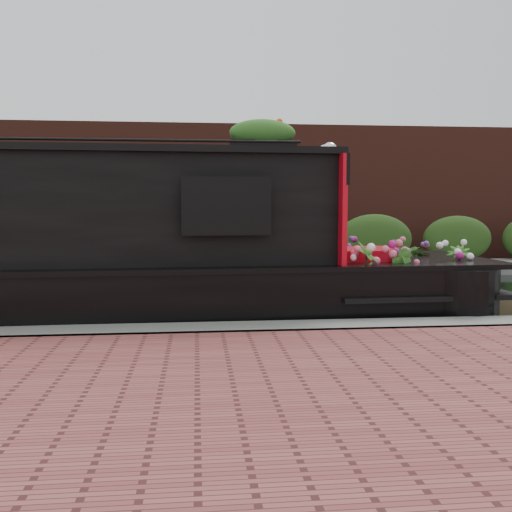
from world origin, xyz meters
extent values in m
plane|color=black|center=(0.00, 0.00, 0.00)|extent=(80.00, 80.00, 0.00)
cube|color=slate|center=(0.00, -3.30, 0.00)|extent=(40.00, 0.60, 0.50)
cube|color=slate|center=(0.00, 4.20, 0.00)|extent=(40.00, 2.40, 0.34)
cube|color=#254316|center=(0.00, 5.10, 0.00)|extent=(40.00, 1.10, 2.80)
cube|color=#52251B|center=(0.00, 7.20, 0.00)|extent=(40.00, 1.00, 8.00)
cube|color=red|center=(1.27, -1.88, 1.55)|extent=(0.13, 1.91, 1.47)
cube|color=black|center=(-0.19, -2.85, 1.64)|extent=(0.98, 0.07, 0.60)
cube|color=red|center=(1.83, -1.88, 0.76)|extent=(0.91, 1.01, 0.55)
sphere|color=silver|center=(1.28, -2.03, 2.41)|extent=(0.20, 0.20, 0.20)
sphere|color=silver|center=(1.28, -1.73, 2.41)|extent=(0.20, 0.20, 0.20)
cube|color=black|center=(0.37, -1.88, 2.46)|extent=(0.93, 0.29, 0.16)
ellipsoid|color=#F8491B|center=(0.37, -1.88, 2.67)|extent=(1.01, 0.29, 0.26)
imported|color=#356C24|center=(1.61, -2.70, 0.84)|extent=(0.43, 0.44, 0.70)
imported|color=#356C24|center=(2.16, -2.53, 0.79)|extent=(0.40, 0.42, 0.60)
imported|color=#356C24|center=(2.78, -1.24, 0.81)|extent=(0.74, 0.71, 0.65)
imported|color=#356C24|center=(3.13, -2.08, 0.78)|extent=(0.44, 0.44, 0.59)
imported|color=#356C24|center=(1.78, -1.14, 0.81)|extent=(0.37, 0.41, 0.64)
cylinder|color=brown|center=(3.89, -1.88, 0.17)|extent=(0.33, 0.37, 0.33)
camera|label=1|loc=(-0.55, -9.78, 1.64)|focal=40.00mm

